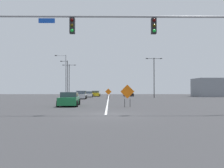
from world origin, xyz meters
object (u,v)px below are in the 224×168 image
(street_lamp_mid_left, at_px, (67,77))
(car_black_approaching, at_px, (129,94))
(traffic_signal_assembly, at_px, (151,34))
(car_yellow_mid, at_px, (96,94))
(car_green_far, at_px, (69,99))
(car_white_distant, at_px, (88,94))
(street_lamp_far_left, at_px, (65,74))
(street_lamp_near_right, at_px, (69,77))
(construction_sign_left_lane, at_px, (127,93))
(street_lamp_mid_right, at_px, (154,74))
(construction_sign_right_lane, at_px, (125,92))
(car_silver_passing, at_px, (81,95))
(construction_sign_left_shoulder, at_px, (108,92))

(street_lamp_mid_left, height_order, car_black_approaching, street_lamp_mid_left)
(traffic_signal_assembly, height_order, car_yellow_mid, traffic_signal_assembly)
(car_green_far, xyz_separation_m, car_white_distant, (-0.63, 27.31, -0.06))
(car_black_approaching, bearing_deg, street_lamp_far_left, -153.94)
(street_lamp_mid_left, xyz_separation_m, street_lamp_near_right, (-0.47, 5.73, 0.20))
(traffic_signal_assembly, height_order, street_lamp_mid_left, street_lamp_mid_left)
(construction_sign_left_lane, height_order, car_white_distant, construction_sign_left_lane)
(street_lamp_far_left, bearing_deg, car_white_distant, 20.47)
(construction_sign_left_lane, bearing_deg, street_lamp_mid_left, 111.14)
(street_lamp_mid_right, height_order, construction_sign_right_lane, street_lamp_mid_right)
(street_lamp_mid_right, relative_size, car_yellow_mid, 1.93)
(car_black_approaching, bearing_deg, street_lamp_mid_left, -161.22)
(construction_sign_right_lane, height_order, construction_sign_left_lane, construction_sign_left_lane)
(street_lamp_near_right, xyz_separation_m, car_silver_passing, (4.98, -16.03, -3.98))
(construction_sign_right_lane, relative_size, car_yellow_mid, 0.41)
(construction_sign_left_shoulder, bearing_deg, construction_sign_right_lane, 62.69)
(street_lamp_near_right, bearing_deg, car_green_far, -79.95)
(car_green_far, relative_size, car_white_distant, 0.98)
(construction_sign_right_lane, xyz_separation_m, car_black_approaching, (1.40, 8.76, -0.49))
(street_lamp_near_right, height_order, construction_sign_left_shoulder, street_lamp_near_right)
(construction_sign_left_shoulder, xyz_separation_m, construction_sign_left_lane, (1.95, -18.66, 0.21))
(street_lamp_mid_left, xyz_separation_m, car_green_far, (5.44, -27.62, -3.79))
(car_yellow_mid, relative_size, car_black_approaching, 0.91)
(construction_sign_right_lane, bearing_deg, car_white_distant, 155.57)
(street_lamp_mid_right, relative_size, car_black_approaching, 1.76)
(car_white_distant, xyz_separation_m, car_black_approaching, (9.37, 5.14, -0.01))
(street_lamp_mid_left, relative_size, street_lamp_far_left, 0.89)
(car_yellow_mid, distance_m, car_white_distant, 4.10)
(car_green_far, height_order, car_white_distant, car_green_far)
(traffic_signal_assembly, height_order, street_lamp_mid_right, street_lamp_mid_right)
(street_lamp_near_right, distance_m, car_green_far, 34.11)
(street_lamp_far_left, height_order, construction_sign_left_shoulder, street_lamp_far_left)
(street_lamp_far_left, relative_size, car_silver_passing, 2.25)
(car_yellow_mid, distance_m, car_black_approaching, 8.02)
(car_white_distant, height_order, car_silver_passing, car_silver_passing)
(street_lamp_far_left, xyz_separation_m, construction_sign_left_shoulder, (9.33, -8.46, -3.84))
(street_lamp_mid_right, bearing_deg, car_green_far, -120.13)
(traffic_signal_assembly, bearing_deg, car_silver_passing, 107.15)
(car_black_approaching, bearing_deg, car_silver_passing, -122.62)
(street_lamp_near_right, relative_size, car_silver_passing, 1.95)
(car_black_approaching, bearing_deg, construction_sign_left_lane, -94.83)
(car_green_far, bearing_deg, street_lamp_mid_right, 59.87)
(traffic_signal_assembly, bearing_deg, car_white_distant, 102.05)
(street_lamp_mid_left, height_order, construction_sign_left_lane, street_lamp_mid_left)
(car_yellow_mid, bearing_deg, construction_sign_left_shoulder, -77.64)
(construction_sign_left_shoulder, xyz_separation_m, construction_sign_right_lane, (3.42, 6.63, -0.09))
(street_lamp_far_left, relative_size, car_green_far, 2.06)
(construction_sign_left_lane, bearing_deg, street_lamp_mid_right, 73.35)
(street_lamp_near_right, height_order, street_lamp_mid_right, street_lamp_mid_right)
(construction_sign_right_lane, bearing_deg, street_lamp_mid_left, 162.89)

